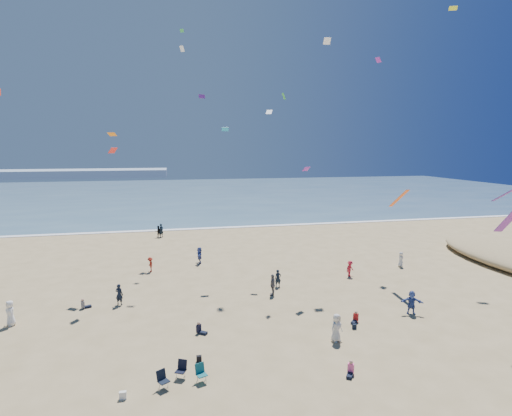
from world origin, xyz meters
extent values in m
plane|color=tan|center=(0.00, 0.00, 0.00)|extent=(220.00, 220.00, 0.00)
cube|color=#476B84|center=(0.00, 95.00, 0.03)|extent=(220.00, 100.00, 0.06)
cube|color=white|center=(0.00, 45.00, 0.04)|extent=(220.00, 1.20, 0.08)
cube|color=#7A8EA8|center=(-60.00, 170.00, 1.60)|extent=(110.00, 20.00, 3.20)
imported|color=slate|center=(4.96, 14.93, 0.93)|extent=(0.89, 1.18, 1.87)
imported|color=white|center=(-14.85, 13.13, 0.92)|extent=(0.97, 1.07, 1.84)
imported|color=black|center=(-5.33, 40.41, 0.82)|extent=(0.97, 0.87, 1.64)
imported|color=#354591|center=(-0.51, 25.94, 0.91)|extent=(0.54, 1.69, 1.82)
imported|color=#A12317|center=(-5.66, 23.93, 0.76)|extent=(0.76, 1.08, 1.52)
imported|color=black|center=(5.96, 16.85, 0.80)|extent=(0.59, 0.39, 1.60)
imported|color=black|center=(-4.86, 40.22, 0.97)|extent=(0.83, 0.83, 1.94)
imported|color=red|center=(13.70, 18.25, 0.79)|extent=(1.17, 1.01, 1.58)
imported|color=silver|center=(20.44, 20.14, 0.81)|extent=(0.68, 0.89, 1.62)
imported|color=silver|center=(6.97, 6.03, 0.93)|extent=(1.07, 0.90, 1.86)
imported|color=black|center=(-7.71, 15.46, 0.88)|extent=(0.75, 0.64, 1.75)
imported|color=#374F99|center=(14.38, 8.94, 0.90)|extent=(1.75, 1.10, 1.81)
cube|color=white|center=(-6.06, 2.55, 0.20)|extent=(0.35, 0.20, 0.40)
cube|color=black|center=(-2.04, 5.31, 0.19)|extent=(0.30, 0.22, 0.38)
cube|color=black|center=(8.95, 7.44, 0.17)|extent=(0.28, 0.18, 0.34)
cube|color=#742B94|center=(0.65, 32.91, 18.75)|extent=(0.84, 0.50, 0.48)
cube|color=white|center=(-1.45, 35.65, 24.77)|extent=(0.67, 0.64, 0.65)
cube|color=orange|center=(-8.46, 22.05, 13.82)|extent=(0.90, 0.77, 0.32)
cube|color=purple|center=(19.73, 25.54, 22.30)|extent=(0.70, 0.74, 0.51)
cube|color=yellow|center=(26.86, 23.02, 27.42)|extent=(0.89, 0.59, 0.39)
cube|color=white|center=(6.67, 23.36, 16.21)|extent=(0.78, 0.78, 0.47)
cube|color=green|center=(-1.50, 33.40, 26.29)|extent=(0.51, 0.40, 0.36)
cube|color=#1F96CA|center=(2.08, 22.97, 14.42)|extent=(0.70, 0.29, 0.38)
cube|color=white|center=(12.35, 22.41, 23.14)|extent=(0.73, 0.39, 0.60)
cube|color=red|center=(-8.06, 18.86, 12.38)|extent=(0.77, 0.85, 0.48)
cube|color=green|center=(6.97, 19.09, 17.24)|extent=(0.27, 0.48, 0.58)
cube|color=purple|center=(8.20, 16.06, 10.78)|extent=(0.84, 0.73, 0.37)
cube|color=#F65C19|center=(16.92, 15.48, 8.04)|extent=(0.35, 2.64, 1.87)
camera|label=1|loc=(-3.37, -16.97, 12.57)|focal=28.00mm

